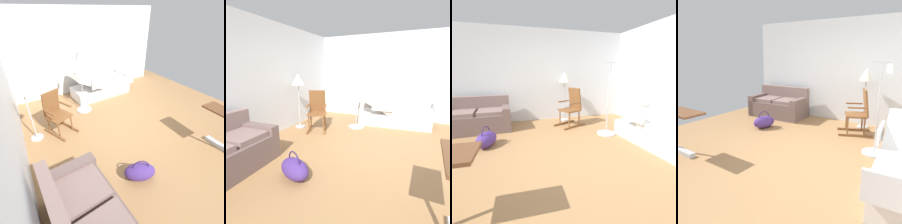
# 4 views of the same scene
# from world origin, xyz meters

# --- Properties ---
(ground_plane) EXTENTS (6.68, 6.68, 0.00)m
(ground_plane) POSITION_xyz_m (0.00, 0.00, 0.00)
(ground_plane) COLOR #9E7247
(back_wall) EXTENTS (5.55, 0.10, 2.70)m
(back_wall) POSITION_xyz_m (0.00, 2.59, 1.35)
(back_wall) COLOR silver
(back_wall) RESTS_ON ground
(hospital_bed) EXTENTS (1.10, 2.13, 1.04)m
(hospital_bed) POSITION_xyz_m (2.02, -0.12, 0.30)
(hospital_bed) COLOR silver
(hospital_bed) RESTS_ON ground
(couch) EXTENTS (1.64, 0.94, 0.85)m
(couch) POSITION_xyz_m (-1.75, 1.98, 0.31)
(couch) COLOR #68534F
(couch) RESTS_ON ground
(rocking_chair) EXTENTS (0.89, 0.74, 1.05)m
(rocking_chair) POSITION_xyz_m (0.71, 1.73, 0.50)
(rocking_chair) COLOR brown
(rocking_chair) RESTS_ON ground
(floor_lamp) EXTENTS (0.34, 0.34, 1.48)m
(floor_lamp) POSITION_xyz_m (0.66, 2.27, 1.23)
(floor_lamp) COLOR #B2B5BA
(floor_lamp) RESTS_ON ground
(duffel_bag) EXTENTS (0.51, 0.64, 0.43)m
(duffel_bag) POSITION_xyz_m (-1.40, 0.86, 0.15)
(duffel_bag) COLOR #472D7A
(duffel_bag) RESTS_ON ground
(iv_pole) EXTENTS (0.44, 0.44, 1.69)m
(iv_pole) POSITION_xyz_m (1.30, 0.82, 0.25)
(iv_pole) COLOR #B2B5BA
(iv_pole) RESTS_ON ground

